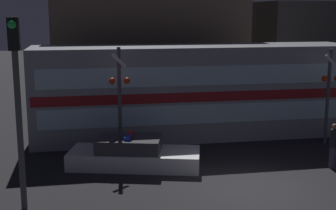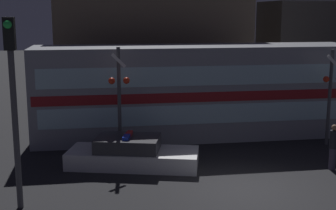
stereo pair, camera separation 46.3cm
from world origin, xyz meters
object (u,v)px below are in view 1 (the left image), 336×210
object	(u,v)px
train	(195,91)
crossing_signal_near	(329,91)
pedestrian	(333,145)
police_car	(133,155)
traffic_light_corner	(17,93)

from	to	relation	value
train	crossing_signal_near	distance (m)	5.83
train	pedestrian	world-z (taller)	train
train	crossing_signal_near	world-z (taller)	train
train	police_car	bearing A→B (deg)	-129.38
police_car	crossing_signal_near	xyz separation A→B (m)	(8.58, 1.55, 1.87)
train	police_car	size ratio (longest dim) A/B	2.87
crossing_signal_near	traffic_light_corner	size ratio (longest dim) A/B	0.75
pedestrian	crossing_signal_near	world-z (taller)	crossing_signal_near
pedestrian	traffic_light_corner	xyz separation A→B (m)	(-10.72, -1.77, 2.56)
police_car	crossing_signal_near	distance (m)	8.91
train	crossing_signal_near	size ratio (longest dim) A/B	3.55
pedestrian	train	bearing A→B (deg)	124.92
crossing_signal_near	traffic_light_corner	distance (m)	13.09
train	traffic_light_corner	xyz separation A→B (m)	(-6.85, -7.31, 1.33)
train	police_car	world-z (taller)	train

